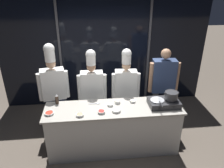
# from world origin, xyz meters

# --- Properties ---
(ground_plane) EXTENTS (24.00, 24.00, 0.00)m
(ground_plane) POSITION_xyz_m (0.00, 0.00, 0.00)
(ground_plane) COLOR brown
(window_wall_back) EXTENTS (5.08, 0.09, 2.70)m
(window_wall_back) POSITION_xyz_m (0.00, 1.87, 1.35)
(window_wall_back) COLOR black
(window_wall_back) RESTS_ON ground_plane
(demo_counter) EXTENTS (2.45, 0.67, 0.92)m
(demo_counter) POSITION_xyz_m (0.00, 0.00, 0.46)
(demo_counter) COLOR beige
(demo_counter) RESTS_ON ground_plane
(portable_stove) EXTENTS (0.54, 0.38, 0.12)m
(portable_stove) POSITION_xyz_m (0.91, -0.02, 0.97)
(portable_stove) COLOR #28282B
(portable_stove) RESTS_ON demo_counter
(frying_pan) EXTENTS (0.25, 0.43, 0.05)m
(frying_pan) POSITION_xyz_m (0.79, -0.02, 1.06)
(frying_pan) COLOR #ADAFB5
(frying_pan) RESTS_ON portable_stove
(stock_pot) EXTENTS (0.26, 0.24, 0.15)m
(stock_pot) POSITION_xyz_m (1.04, -0.02, 1.12)
(stock_pot) COLOR #333335
(stock_pot) RESTS_ON portable_stove
(squeeze_bottle_soy) EXTENTS (0.06, 0.06, 0.20)m
(squeeze_bottle_soy) POSITION_xyz_m (-1.02, 0.26, 1.01)
(squeeze_bottle_soy) COLOR #332319
(squeeze_bottle_soy) RESTS_ON demo_counter
(prep_bowl_bell_pepper) EXTENTS (0.13, 0.13, 0.04)m
(prep_bowl_bell_pepper) POSITION_xyz_m (-0.23, -0.15, 0.94)
(prep_bowl_bell_pepper) COLOR white
(prep_bowl_bell_pepper) RESTS_ON demo_counter
(prep_bowl_mushrooms) EXTENTS (0.14, 0.14, 0.04)m
(prep_bowl_mushrooms) POSITION_xyz_m (-0.59, -0.20, 0.94)
(prep_bowl_mushrooms) COLOR white
(prep_bowl_mushrooms) RESTS_ON demo_counter
(prep_bowl_chili_flakes) EXTENTS (0.16, 0.16, 0.04)m
(prep_bowl_chili_flakes) POSITION_xyz_m (-1.11, -0.09, 0.94)
(prep_bowl_chili_flakes) COLOR white
(prep_bowl_chili_flakes) RESTS_ON demo_counter
(prep_bowl_garlic) EXTENTS (0.10, 0.10, 0.04)m
(prep_bowl_garlic) POSITION_xyz_m (-0.05, 0.07, 0.94)
(prep_bowl_garlic) COLOR white
(prep_bowl_garlic) RESTS_ON demo_counter
(prep_bowl_onion) EXTENTS (0.16, 0.16, 0.04)m
(prep_bowl_onion) POSITION_xyz_m (0.03, -0.13, 0.94)
(prep_bowl_onion) COLOR white
(prep_bowl_onion) RESTS_ON demo_counter
(prep_bowl_ginger) EXTENTS (0.11, 0.11, 0.06)m
(prep_bowl_ginger) POSITION_xyz_m (0.09, 0.15, 0.95)
(prep_bowl_ginger) COLOR white
(prep_bowl_ginger) RESTS_ON demo_counter
(prep_bowl_noodles) EXTENTS (0.11, 0.11, 0.03)m
(prep_bowl_noodles) POSITION_xyz_m (0.38, 0.16, 0.94)
(prep_bowl_noodles) COLOR white
(prep_bowl_noodles) RESTS_ON demo_counter
(serving_spoon_slotted) EXTENTS (0.21, 0.05, 0.02)m
(serving_spoon_slotted) POSITION_xyz_m (-0.30, 0.17, 0.92)
(serving_spoon_slotted) COLOR #B2B5BA
(serving_spoon_slotted) RESTS_ON demo_counter
(chef_head) EXTENTS (0.60, 0.32, 1.92)m
(chef_head) POSITION_xyz_m (-1.13, 0.74, 1.08)
(chef_head) COLOR #2D3856
(chef_head) RESTS_ON ground_plane
(chef_sous) EXTENTS (0.59, 0.24, 1.79)m
(chef_sous) POSITION_xyz_m (-0.36, 0.72, 1.01)
(chef_sous) COLOR #232326
(chef_sous) RESTS_ON ground_plane
(chef_line) EXTENTS (0.59, 0.26, 1.78)m
(chef_line) POSITION_xyz_m (0.34, 0.72, 1.00)
(chef_line) COLOR #4C4C51
(chef_line) RESTS_ON ground_plane
(person_guest) EXTENTS (0.62, 0.28, 1.77)m
(person_guest) POSITION_xyz_m (1.11, 0.67, 1.07)
(person_guest) COLOR #4C4C51
(person_guest) RESTS_ON ground_plane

